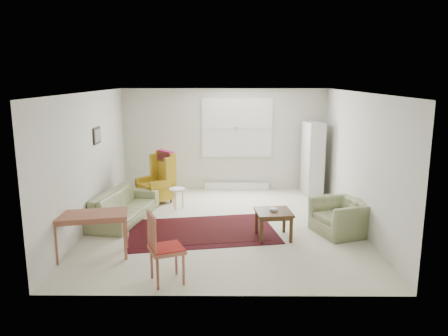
{
  "coord_description": "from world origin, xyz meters",
  "views": [
    {
      "loc": [
        0.05,
        -7.92,
        2.77
      ],
      "look_at": [
        0.0,
        0.3,
        1.05
      ],
      "focal_mm": 35.0,
      "sensor_mm": 36.0,
      "label": 1
    }
  ],
  "objects_px": {
    "sofa": "(124,201)",
    "desk": "(92,235)",
    "armchair": "(341,214)",
    "desk_chair": "(167,247)",
    "stool": "(177,198)",
    "wingback_chair": "(155,178)",
    "cabinet": "(313,159)",
    "coffee_table": "(273,224)"
  },
  "relations": [
    {
      "from": "desk",
      "to": "desk_chair",
      "type": "bearing_deg",
      "value": -34.09
    },
    {
      "from": "coffee_table",
      "to": "armchair",
      "type": "bearing_deg",
      "value": 10.78
    },
    {
      "from": "desk",
      "to": "stool",
      "type": "bearing_deg",
      "value": 67.72
    },
    {
      "from": "wingback_chair",
      "to": "cabinet",
      "type": "bearing_deg",
      "value": 59.23
    },
    {
      "from": "stool",
      "to": "desk_chair",
      "type": "relative_size",
      "value": 0.45
    },
    {
      "from": "cabinet",
      "to": "desk_chair",
      "type": "bearing_deg",
      "value": -129.71
    },
    {
      "from": "wingback_chair",
      "to": "desk",
      "type": "bearing_deg",
      "value": -52.0
    },
    {
      "from": "armchair",
      "to": "cabinet",
      "type": "height_order",
      "value": "cabinet"
    },
    {
      "from": "sofa",
      "to": "coffee_table",
      "type": "height_order",
      "value": "sofa"
    },
    {
      "from": "armchair",
      "to": "cabinet",
      "type": "relative_size",
      "value": 0.54
    },
    {
      "from": "coffee_table",
      "to": "cabinet",
      "type": "xyz_separation_m",
      "value": [
        1.23,
        2.94,
        0.62
      ]
    },
    {
      "from": "sofa",
      "to": "coffee_table",
      "type": "relative_size",
      "value": 3.22
    },
    {
      "from": "stool",
      "to": "cabinet",
      "type": "bearing_deg",
      "value": 21.16
    },
    {
      "from": "sofa",
      "to": "wingback_chair",
      "type": "distance_m",
      "value": 1.3
    },
    {
      "from": "sofa",
      "to": "desk_chair",
      "type": "height_order",
      "value": "desk_chair"
    },
    {
      "from": "sofa",
      "to": "stool",
      "type": "xyz_separation_m",
      "value": [
        0.97,
        0.77,
        -0.17
      ]
    },
    {
      "from": "wingback_chair",
      "to": "desk_chair",
      "type": "height_order",
      "value": "wingback_chair"
    },
    {
      "from": "armchair",
      "to": "stool",
      "type": "distance_m",
      "value": 3.45
    },
    {
      "from": "armchair",
      "to": "wingback_chair",
      "type": "xyz_separation_m",
      "value": [
        -3.64,
        1.95,
        0.21
      ]
    },
    {
      "from": "armchair",
      "to": "desk_chair",
      "type": "bearing_deg",
      "value": -76.61
    },
    {
      "from": "armchair",
      "to": "wingback_chair",
      "type": "height_order",
      "value": "wingback_chair"
    },
    {
      "from": "coffee_table",
      "to": "desk_chair",
      "type": "xyz_separation_m",
      "value": [
        -1.63,
        -1.68,
        0.25
      ]
    },
    {
      "from": "wingback_chair",
      "to": "cabinet",
      "type": "xyz_separation_m",
      "value": [
        3.64,
        0.75,
        0.29
      ]
    },
    {
      "from": "armchair",
      "to": "wingback_chair",
      "type": "relative_size",
      "value": 0.82
    },
    {
      "from": "wingback_chair",
      "to": "coffee_table",
      "type": "distance_m",
      "value": 3.27
    },
    {
      "from": "sofa",
      "to": "desk",
      "type": "xyz_separation_m",
      "value": [
        -0.08,
        -1.78,
        -0.04
      ]
    },
    {
      "from": "armchair",
      "to": "desk_chair",
      "type": "distance_m",
      "value": 3.45
    },
    {
      "from": "sofa",
      "to": "desk",
      "type": "height_order",
      "value": "sofa"
    },
    {
      "from": "cabinet",
      "to": "sofa",
      "type": "bearing_deg",
      "value": -162.13
    },
    {
      "from": "armchair",
      "to": "wingback_chair",
      "type": "distance_m",
      "value": 4.14
    },
    {
      "from": "sofa",
      "to": "armchair",
      "type": "distance_m",
      "value": 4.14
    },
    {
      "from": "stool",
      "to": "desk",
      "type": "height_order",
      "value": "desk"
    },
    {
      "from": "wingback_chair",
      "to": "coffee_table",
      "type": "relative_size",
      "value": 1.9
    },
    {
      "from": "wingback_chair",
      "to": "stool",
      "type": "xyz_separation_m",
      "value": [
        0.54,
        -0.45,
        -0.35
      ]
    },
    {
      "from": "sofa",
      "to": "desk",
      "type": "distance_m",
      "value": 1.79
    },
    {
      "from": "sofa",
      "to": "stool",
      "type": "bearing_deg",
      "value": -40.77
    },
    {
      "from": "stool",
      "to": "desk",
      "type": "relative_size",
      "value": 0.41
    },
    {
      "from": "wingback_chair",
      "to": "desk",
      "type": "relative_size",
      "value": 1.04
    },
    {
      "from": "sofa",
      "to": "desk_chair",
      "type": "bearing_deg",
      "value": -144.77
    },
    {
      "from": "armchair",
      "to": "desk",
      "type": "relative_size",
      "value": 0.85
    },
    {
      "from": "coffee_table",
      "to": "wingback_chair",
      "type": "bearing_deg",
      "value": 137.77
    },
    {
      "from": "stool",
      "to": "sofa",
      "type": "bearing_deg",
      "value": -141.51
    }
  ]
}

